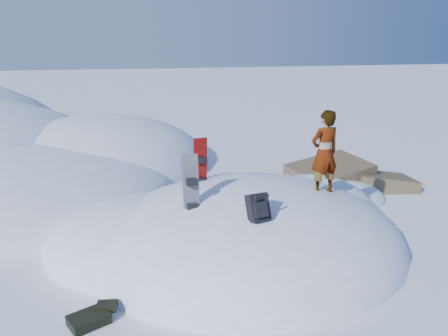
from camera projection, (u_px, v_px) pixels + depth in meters
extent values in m
plane|color=white|center=(249.00, 248.00, 9.72)|extent=(120.00, 120.00, 0.00)
ellipsoid|color=white|center=(249.00, 248.00, 9.72)|extent=(7.00, 6.00, 3.00)
ellipsoid|color=white|center=(147.00, 246.00, 9.80)|extent=(4.40, 4.00, 2.20)
ellipsoid|color=white|center=(309.00, 226.00, 10.86)|extent=(3.60, 3.20, 2.50)
ellipsoid|color=white|center=(10.00, 194.00, 13.07)|extent=(10.00, 9.00, 2.80)
ellipsoid|color=white|center=(99.00, 166.00, 15.95)|extent=(8.00, 8.00, 3.60)
ellipsoid|color=white|center=(21.00, 204.00, 12.25)|extent=(6.00, 5.00, 1.80)
cube|color=brown|center=(329.00, 184.00, 13.65)|extent=(2.82, 2.41, 1.62)
cube|color=brown|center=(381.00, 190.00, 13.68)|extent=(2.16, 1.80, 1.33)
cube|color=brown|center=(329.00, 174.00, 14.93)|extent=(2.08, 2.01, 1.10)
ellipsoid|color=white|center=(331.00, 199.00, 12.66)|extent=(3.20, 2.40, 1.00)
cube|color=#BA0E09|center=(200.00, 173.00, 9.89)|extent=(0.32, 0.15, 1.65)
cube|color=black|center=(201.00, 160.00, 9.73)|extent=(0.21, 0.13, 0.14)
cube|color=black|center=(201.00, 181.00, 9.88)|extent=(0.21, 0.13, 0.14)
cube|color=black|center=(191.00, 197.00, 8.45)|extent=(0.32, 0.25, 1.69)
cube|color=black|center=(191.00, 182.00, 8.29)|extent=(0.21, 0.13, 0.15)
cube|color=black|center=(192.00, 207.00, 8.44)|extent=(0.21, 0.13, 0.15)
cube|color=black|center=(258.00, 207.00, 7.93)|extent=(0.44, 0.48, 0.56)
cube|color=black|center=(261.00, 209.00, 7.78)|extent=(0.28, 0.25, 0.30)
cylinder|color=black|center=(254.00, 204.00, 7.75)|extent=(0.04, 0.20, 0.37)
cylinder|color=black|center=(266.00, 203.00, 7.79)|extent=(0.04, 0.20, 0.37)
cube|color=black|center=(89.00, 319.00, 7.10)|extent=(0.75, 0.66, 0.17)
cube|color=black|center=(107.00, 306.00, 7.31)|extent=(0.37, 0.29, 0.11)
imported|color=slate|center=(324.00, 153.00, 9.18)|extent=(0.73, 0.55, 1.82)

